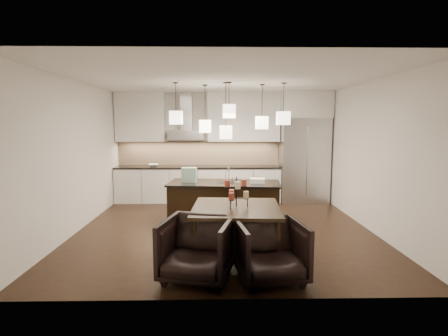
{
  "coord_description": "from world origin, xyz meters",
  "views": [
    {
      "loc": [
        -0.13,
        -6.53,
        2.0
      ],
      "look_at": [
        0.0,
        0.2,
        1.15
      ],
      "focal_mm": 28.0,
      "sensor_mm": 36.0,
      "label": 1
    }
  ],
  "objects_px": {
    "dining_table": "(236,232)",
    "island_body": "(224,202)",
    "armchair_left": "(197,249)",
    "refrigerator": "(304,160)",
    "armchair_right": "(270,251)"
  },
  "relations": [
    {
      "from": "dining_table",
      "to": "island_body",
      "type": "bearing_deg",
      "value": 97.36
    },
    {
      "from": "armchair_left",
      "to": "island_body",
      "type": "bearing_deg",
      "value": 94.77
    },
    {
      "from": "refrigerator",
      "to": "island_body",
      "type": "distance_m",
      "value": 2.86
    },
    {
      "from": "refrigerator",
      "to": "island_body",
      "type": "relative_size",
      "value": 0.98
    },
    {
      "from": "refrigerator",
      "to": "armchair_right",
      "type": "bearing_deg",
      "value": -108.6
    },
    {
      "from": "island_body",
      "to": "dining_table",
      "type": "distance_m",
      "value": 1.99
    },
    {
      "from": "dining_table",
      "to": "armchair_left",
      "type": "distance_m",
      "value": 0.92
    },
    {
      "from": "island_body",
      "to": "dining_table",
      "type": "xyz_separation_m",
      "value": [
        0.14,
        -1.99,
        -0.0
      ]
    },
    {
      "from": "island_body",
      "to": "armchair_left",
      "type": "height_order",
      "value": "armchair_left"
    },
    {
      "from": "armchair_left",
      "to": "dining_table",
      "type": "bearing_deg",
      "value": 66.91
    },
    {
      "from": "dining_table",
      "to": "armchair_left",
      "type": "xyz_separation_m",
      "value": [
        -0.55,
        -0.74,
        0.01
      ]
    },
    {
      "from": "refrigerator",
      "to": "armchair_left",
      "type": "distance_m",
      "value": 5.25
    },
    {
      "from": "armchair_left",
      "to": "armchair_right",
      "type": "bearing_deg",
      "value": 9.89
    },
    {
      "from": "refrigerator",
      "to": "island_body",
      "type": "xyz_separation_m",
      "value": [
        -2.09,
        -1.84,
        -0.69
      ]
    },
    {
      "from": "refrigerator",
      "to": "armchair_right",
      "type": "height_order",
      "value": "refrigerator"
    }
  ]
}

